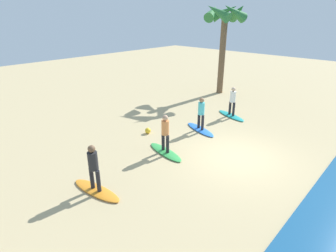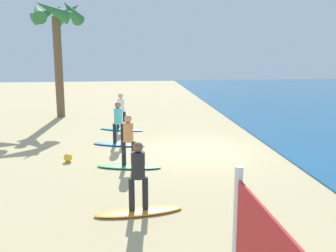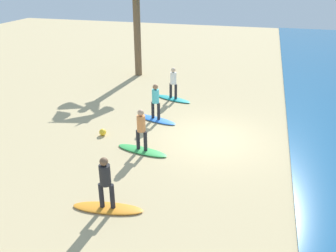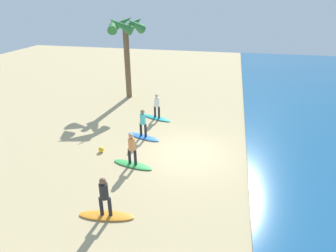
{
  "view_description": "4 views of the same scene",
  "coord_description": "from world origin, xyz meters",
  "px_view_note": "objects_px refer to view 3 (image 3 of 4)",
  "views": [
    {
      "loc": [
        9.24,
        4.71,
        5.56
      ],
      "look_at": [
        1.6,
        -2.42,
        1.22
      ],
      "focal_mm": 29.2,
      "sensor_mm": 36.0,
      "label": 1
    },
    {
      "loc": [
        14.02,
        -2.51,
        3.88
      ],
      "look_at": [
        1.48,
        -1.16,
        1.3
      ],
      "focal_mm": 42.23,
      "sensor_mm": 36.0,
      "label": 2
    },
    {
      "loc": [
        12.79,
        1.61,
        6.47
      ],
      "look_at": [
        0.9,
        -1.65,
        0.81
      ],
      "focal_mm": 37.35,
      "sensor_mm": 36.0,
      "label": 3
    },
    {
      "loc": [
        12.86,
        1.76,
        7.53
      ],
      "look_at": [
        -0.74,
        -1.24,
        1.13
      ],
      "focal_mm": 30.43,
      "sensor_mm": 36.0,
      "label": 4
    }
  ],
  "objects_px": {
    "surfboard_teal": "(173,99)",
    "surfboard_blue": "(156,119)",
    "surfer_teal": "(173,81)",
    "surfboard_orange": "(108,208)",
    "surfer_blue": "(156,99)",
    "surfer_orange": "(105,179)",
    "surfer_green": "(141,127)",
    "surfboard_green": "(142,150)",
    "beach_ball": "(103,132)"
  },
  "relations": [
    {
      "from": "surfboard_teal",
      "to": "beach_ball",
      "type": "height_order",
      "value": "beach_ball"
    },
    {
      "from": "surfboard_blue",
      "to": "surfer_orange",
      "type": "distance_m",
      "value": 6.66
    },
    {
      "from": "surfer_blue",
      "to": "surfer_green",
      "type": "relative_size",
      "value": 1.0
    },
    {
      "from": "surfer_blue",
      "to": "surfboard_orange",
      "type": "distance_m",
      "value": 6.66
    },
    {
      "from": "surfer_orange",
      "to": "beach_ball",
      "type": "relative_size",
      "value": 5.6
    },
    {
      "from": "surfer_blue",
      "to": "surfboard_orange",
      "type": "bearing_deg",
      "value": 4.87
    },
    {
      "from": "surfboard_blue",
      "to": "surfer_green",
      "type": "xyz_separation_m",
      "value": [
        2.99,
        0.37,
        0.99
      ]
    },
    {
      "from": "surfboard_blue",
      "to": "surfboard_green",
      "type": "height_order",
      "value": "same"
    },
    {
      "from": "surfer_green",
      "to": "beach_ball",
      "type": "relative_size",
      "value": 5.6
    },
    {
      "from": "surfboard_green",
      "to": "beach_ball",
      "type": "relative_size",
      "value": 7.17
    },
    {
      "from": "surfer_teal",
      "to": "surfer_green",
      "type": "xyz_separation_m",
      "value": [
        5.86,
        0.29,
        0.0
      ]
    },
    {
      "from": "surfboard_green",
      "to": "beach_ball",
      "type": "bearing_deg",
      "value": 167.25
    },
    {
      "from": "surfer_orange",
      "to": "beach_ball",
      "type": "xyz_separation_m",
      "value": [
        -4.47,
        -2.24,
        -0.89
      ]
    },
    {
      "from": "surfer_teal",
      "to": "surfboard_orange",
      "type": "bearing_deg",
      "value": 2.92
    },
    {
      "from": "surfer_teal",
      "to": "surfer_orange",
      "type": "distance_m",
      "value": 9.44
    },
    {
      "from": "surfer_green",
      "to": "surfer_orange",
      "type": "distance_m",
      "value": 3.58
    },
    {
      "from": "surfer_green",
      "to": "surfboard_orange",
      "type": "xyz_separation_m",
      "value": [
        3.57,
        0.19,
        -0.99
      ]
    },
    {
      "from": "surfboard_teal",
      "to": "surfer_orange",
      "type": "distance_m",
      "value": 9.49
    },
    {
      "from": "surfer_orange",
      "to": "surfboard_orange",
      "type": "bearing_deg",
      "value": 0.0
    },
    {
      "from": "surfboard_green",
      "to": "surfer_orange",
      "type": "bearing_deg",
      "value": -76.05
    },
    {
      "from": "surfer_green",
      "to": "surfboard_orange",
      "type": "distance_m",
      "value": 3.71
    },
    {
      "from": "surfboard_green",
      "to": "surfboard_blue",
      "type": "bearing_deg",
      "value": 107.95
    },
    {
      "from": "surfer_blue",
      "to": "surfer_green",
      "type": "height_order",
      "value": "same"
    },
    {
      "from": "surfboard_orange",
      "to": "beach_ball",
      "type": "xyz_separation_m",
      "value": [
        -4.47,
        -2.24,
        0.1
      ]
    },
    {
      "from": "surfer_teal",
      "to": "surfer_orange",
      "type": "bearing_deg",
      "value": 2.92
    },
    {
      "from": "surfboard_blue",
      "to": "surfer_green",
      "type": "relative_size",
      "value": 1.28
    },
    {
      "from": "surfboard_blue",
      "to": "surfboard_green",
      "type": "relative_size",
      "value": 1.0
    },
    {
      "from": "surfer_green",
      "to": "surfer_orange",
      "type": "xyz_separation_m",
      "value": [
        3.57,
        0.19,
        0.0
      ]
    },
    {
      "from": "surfboard_teal",
      "to": "surfboard_blue",
      "type": "distance_m",
      "value": 2.87
    },
    {
      "from": "surfboard_teal",
      "to": "beach_ball",
      "type": "relative_size",
      "value": 7.17
    },
    {
      "from": "surfer_green",
      "to": "surfer_orange",
      "type": "height_order",
      "value": "same"
    },
    {
      "from": "surfer_teal",
      "to": "surfer_blue",
      "type": "height_order",
      "value": "same"
    },
    {
      "from": "surfboard_blue",
      "to": "surfer_green",
      "type": "bearing_deg",
      "value": -65.35
    },
    {
      "from": "surfer_blue",
      "to": "beach_ball",
      "type": "height_order",
      "value": "surfer_blue"
    },
    {
      "from": "surfer_teal",
      "to": "surfboard_blue",
      "type": "relative_size",
      "value": 0.78
    },
    {
      "from": "surfer_blue",
      "to": "surfboard_orange",
      "type": "xyz_separation_m",
      "value": [
        6.56,
        0.56,
        -0.99
      ]
    },
    {
      "from": "surfboard_blue",
      "to": "beach_ball",
      "type": "distance_m",
      "value": 2.68
    },
    {
      "from": "surfer_teal",
      "to": "surfboard_green",
      "type": "bearing_deg",
      "value": 2.84
    },
    {
      "from": "surfboard_green",
      "to": "surfer_green",
      "type": "height_order",
      "value": "surfer_green"
    },
    {
      "from": "surfer_blue",
      "to": "surfer_orange",
      "type": "height_order",
      "value": "same"
    },
    {
      "from": "surfboard_green",
      "to": "surfboard_orange",
      "type": "distance_m",
      "value": 3.58
    },
    {
      "from": "surfboard_green",
      "to": "surfer_green",
      "type": "xyz_separation_m",
      "value": [
        0.0,
        0.0,
        0.99
      ]
    },
    {
      "from": "surfer_green",
      "to": "surfboard_orange",
      "type": "bearing_deg",
      "value": 3.04
    },
    {
      "from": "surfer_teal",
      "to": "surfboard_green",
      "type": "xyz_separation_m",
      "value": [
        5.86,
        0.29,
        -0.99
      ]
    },
    {
      "from": "surfer_blue",
      "to": "surfer_orange",
      "type": "relative_size",
      "value": 1.0
    },
    {
      "from": "surfboard_teal",
      "to": "surfboard_green",
      "type": "distance_m",
      "value": 5.86
    },
    {
      "from": "surfboard_teal",
      "to": "surfboard_blue",
      "type": "xyz_separation_m",
      "value": [
        2.87,
        -0.08,
        0.0
      ]
    },
    {
      "from": "surfer_blue",
      "to": "surfboard_green",
      "type": "relative_size",
      "value": 0.78
    },
    {
      "from": "surfer_green",
      "to": "surfer_teal",
      "type": "bearing_deg",
      "value": -177.16
    },
    {
      "from": "surfboard_green",
      "to": "surfer_orange",
      "type": "xyz_separation_m",
      "value": [
        3.57,
        0.19,
        0.99
      ]
    }
  ]
}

